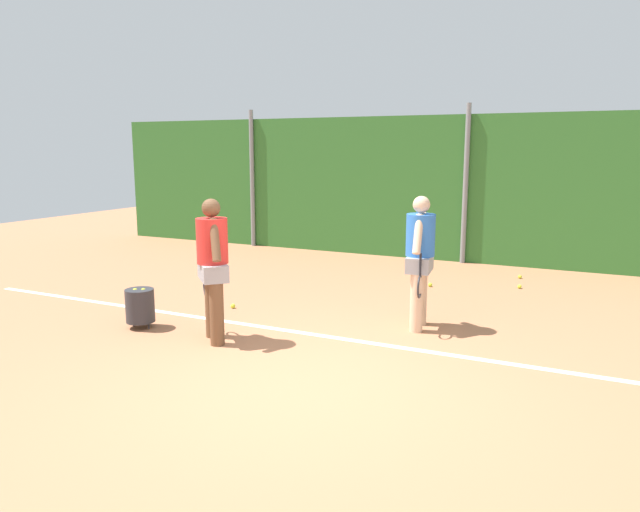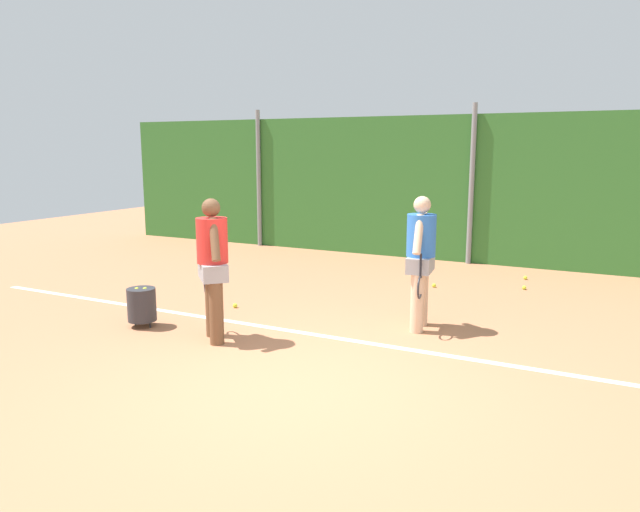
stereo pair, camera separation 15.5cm
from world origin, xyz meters
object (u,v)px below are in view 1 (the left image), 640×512
at_px(tennis_ball_0, 233,306).
at_px(tennis_ball_2, 142,310).
at_px(player_foreground_near, 213,262).
at_px(tennis_ball_1, 430,285).
at_px(tennis_ball_7, 520,277).
at_px(player_midcourt, 420,255).
at_px(tennis_ball_6, 520,287).
at_px(ball_hopper, 140,305).

bearing_deg(tennis_ball_0, tennis_ball_2, -143.76).
relative_size(player_foreground_near, tennis_ball_1, 25.51).
distance_m(tennis_ball_1, tennis_ball_7, 1.79).
xyz_separation_m(player_midcourt, tennis_ball_6, (0.87, 2.80, -0.90)).
height_order(player_foreground_near, tennis_ball_1, player_foreground_near).
relative_size(tennis_ball_1, tennis_ball_2, 1.00).
bearing_deg(player_midcourt, player_foreground_near, -60.63).
xyz_separation_m(ball_hopper, tennis_ball_6, (4.04, 4.33, -0.26)).
distance_m(ball_hopper, tennis_ball_7, 6.46).
bearing_deg(tennis_ball_2, tennis_ball_7, 45.91).
xyz_separation_m(player_foreground_near, tennis_ball_7, (2.79, 5.12, -0.91)).
xyz_separation_m(player_midcourt, tennis_ball_1, (-0.47, 2.29, -0.90)).
height_order(tennis_ball_6, tennis_ball_7, same).
xyz_separation_m(tennis_ball_0, tennis_ball_2, (-1.01, -0.74, 0.00)).
distance_m(player_foreground_near, tennis_ball_6, 5.29).
distance_m(player_midcourt, tennis_ball_7, 3.77).
bearing_deg(player_midcourt, tennis_ball_2, -82.89).
bearing_deg(tennis_ball_2, tennis_ball_1, 45.85).
distance_m(player_foreground_near, tennis_ball_7, 5.90).
height_order(ball_hopper, tennis_ball_0, ball_hopper).
xyz_separation_m(tennis_ball_6, tennis_ball_7, (-0.10, 0.78, 0.00)).
xyz_separation_m(player_foreground_near, ball_hopper, (-1.15, 0.01, -0.65)).
bearing_deg(ball_hopper, player_foreground_near, -0.48).
relative_size(player_foreground_near, ball_hopper, 3.28).
distance_m(tennis_ball_1, tennis_ball_6, 1.43).
relative_size(player_foreground_near, player_midcourt, 1.01).
bearing_deg(player_midcourt, tennis_ball_0, -92.69).
bearing_deg(tennis_ball_7, tennis_ball_1, -133.94).
distance_m(tennis_ball_0, tennis_ball_7, 5.12).
relative_size(player_midcourt, ball_hopper, 3.26).
bearing_deg(tennis_ball_1, ball_hopper, -125.20).
bearing_deg(tennis_ball_6, tennis_ball_7, 97.12).
relative_size(ball_hopper, tennis_ball_6, 7.78).
bearing_deg(player_foreground_near, ball_hopper, 44.11).
bearing_deg(player_foreground_near, tennis_ball_0, -19.78).
bearing_deg(tennis_ball_1, player_midcourt, -78.29).
relative_size(ball_hopper, tennis_ball_1, 7.78).
bearing_deg(tennis_ball_0, tennis_ball_6, 40.88).
height_order(tennis_ball_0, tennis_ball_6, same).
distance_m(player_midcourt, tennis_ball_1, 2.51).
bearing_deg(player_midcourt, tennis_ball_1, -176.21).
relative_size(player_foreground_near, tennis_ball_6, 25.51).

